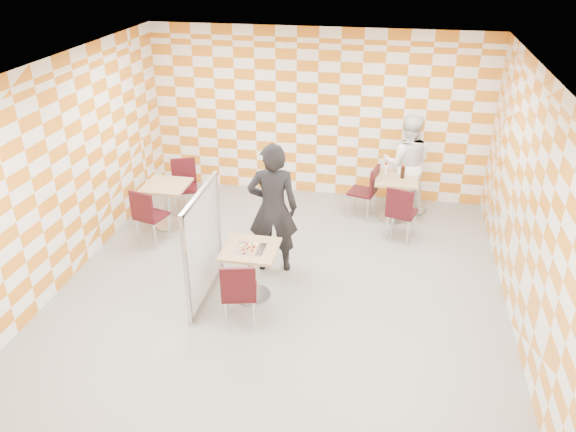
% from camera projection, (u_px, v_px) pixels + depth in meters
% --- Properties ---
extents(room_shell, '(7.00, 7.00, 7.00)m').
position_uv_depth(room_shell, '(285.00, 180.00, 7.34)').
color(room_shell, gray).
rests_on(room_shell, ground).
extents(main_table, '(0.70, 0.70, 0.75)m').
position_uv_depth(main_table, '(251.00, 264.00, 7.36)').
color(main_table, tan).
rests_on(main_table, ground).
extents(second_table, '(0.70, 0.70, 0.75)m').
position_uv_depth(second_table, '(396.00, 191.00, 9.40)').
color(second_table, tan).
rests_on(second_table, ground).
extents(empty_table, '(0.70, 0.70, 0.75)m').
position_uv_depth(empty_table, '(167.00, 198.00, 9.17)').
color(empty_table, tan).
rests_on(empty_table, ground).
extents(chair_main_front, '(0.51, 0.51, 0.92)m').
position_uv_depth(chair_main_front, '(239.00, 290.00, 6.76)').
color(chair_main_front, '#380B10').
rests_on(chair_main_front, ground).
extents(chair_second_front, '(0.53, 0.53, 0.92)m').
position_uv_depth(chair_second_front, '(400.00, 210.00, 8.70)').
color(chair_second_front, '#380B10').
rests_on(chair_second_front, ground).
extents(chair_second_side, '(0.52, 0.51, 0.92)m').
position_uv_depth(chair_second_side, '(368.00, 188.00, 9.44)').
color(chair_second_side, '#380B10').
rests_on(chair_second_side, ground).
extents(chair_empty_near, '(0.52, 0.53, 0.92)m').
position_uv_depth(chair_empty_near, '(147.00, 213.00, 8.61)').
color(chair_empty_near, '#380B10').
rests_on(chair_empty_near, ground).
extents(chair_empty_far, '(0.54, 0.55, 0.92)m').
position_uv_depth(chair_empty_far, '(184.00, 181.00, 9.69)').
color(chair_empty_far, '#380B10').
rests_on(chair_empty_far, ground).
extents(partition, '(0.08, 1.38, 1.55)m').
position_uv_depth(partition, '(203.00, 245.00, 7.25)').
color(partition, white).
rests_on(partition, ground).
extents(man_dark, '(0.77, 0.58, 1.92)m').
position_uv_depth(man_dark, '(273.00, 209.00, 7.80)').
color(man_dark, black).
rests_on(man_dark, ground).
extents(man_white, '(0.86, 0.68, 1.73)m').
position_uv_depth(man_white, '(407.00, 164.00, 9.55)').
color(man_white, white).
rests_on(man_white, ground).
extents(pizza_on_foil, '(0.40, 0.40, 0.04)m').
position_uv_depth(pizza_on_foil, '(250.00, 247.00, 7.23)').
color(pizza_on_foil, silver).
rests_on(pizza_on_foil, main_table).
extents(sport_bottle, '(0.06, 0.06, 0.20)m').
position_uv_depth(sport_bottle, '(386.00, 169.00, 9.42)').
color(sport_bottle, white).
rests_on(sport_bottle, second_table).
extents(soda_bottle, '(0.07, 0.07, 0.23)m').
position_uv_depth(soda_bottle, '(403.00, 172.00, 9.25)').
color(soda_bottle, black).
rests_on(soda_bottle, second_table).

